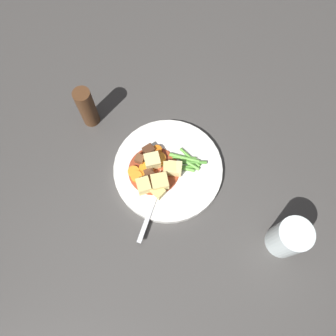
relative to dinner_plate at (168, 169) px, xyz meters
name	(u,v)px	position (x,y,z in m)	size (l,w,h in m)	color
ground_plane	(168,171)	(0.00, 0.00, -0.01)	(3.00, 3.00, 0.00)	#423F3D
dinner_plate	(168,169)	(0.00, 0.00, 0.00)	(0.26, 0.26, 0.02)	white
stew_sauce	(154,171)	(0.03, -0.01, 0.01)	(0.12, 0.12, 0.00)	#93381E
carrot_slice_0	(158,150)	(0.00, -0.05, 0.02)	(0.02, 0.02, 0.01)	orange
carrot_slice_1	(146,170)	(0.05, -0.02, 0.01)	(0.04, 0.04, 0.01)	orange
carrot_slice_2	(137,177)	(0.07, -0.02, 0.02)	(0.03, 0.03, 0.01)	orange
carrot_slice_3	(159,159)	(0.01, -0.03, 0.01)	(0.03, 0.03, 0.01)	orange
carrot_slice_4	(143,178)	(0.06, -0.01, 0.01)	(0.03, 0.03, 0.01)	orange
carrot_slice_5	(134,172)	(0.07, -0.03, 0.01)	(0.03, 0.03, 0.01)	orange
potato_chunk_0	(144,186)	(0.07, 0.01, 0.02)	(0.03, 0.03, 0.03)	#E5CC7A
potato_chunk_1	(168,169)	(0.00, 0.01, 0.02)	(0.03, 0.03, 0.03)	#E5CC7A
potato_chunk_2	(152,161)	(0.03, -0.03, 0.03)	(0.03, 0.03, 0.03)	#EAD68C
potato_chunk_3	(160,182)	(0.04, 0.02, 0.02)	(0.04, 0.03, 0.03)	#E5CC7A
potato_chunk_4	(158,191)	(0.05, 0.04, 0.02)	(0.03, 0.02, 0.02)	#DBBC6B
potato_chunk_5	(175,169)	(-0.01, 0.01, 0.02)	(0.03, 0.03, 0.03)	#EAD68C
meat_chunk_0	(151,180)	(0.05, 0.01, 0.02)	(0.03, 0.03, 0.02)	#4C2B19
meat_chunk_1	(149,150)	(0.02, -0.06, 0.02)	(0.02, 0.02, 0.02)	#4C2B19
meat_chunk_2	(140,159)	(0.05, -0.05, 0.02)	(0.02, 0.02, 0.02)	brown
meat_chunk_3	(149,174)	(0.05, -0.01, 0.02)	(0.02, 0.02, 0.02)	#56331E
green_bean_0	(183,156)	(-0.05, 0.00, 0.01)	(0.01, 0.01, 0.07)	#66AD42
green_bean_1	(190,157)	(-0.06, 0.01, 0.01)	(0.01, 0.01, 0.06)	#599E38
green_bean_2	(184,157)	(-0.05, 0.00, 0.01)	(0.01, 0.01, 0.06)	#599E38
green_bean_3	(178,167)	(-0.02, 0.01, 0.01)	(0.01, 0.01, 0.08)	#66AD42
green_bean_4	(194,162)	(-0.06, 0.02, 0.01)	(0.01, 0.01, 0.06)	#4C8E33
green_bean_5	(180,167)	(-0.03, 0.01, 0.01)	(0.01, 0.01, 0.07)	#599E38
green_bean_6	(190,164)	(-0.05, 0.02, 0.01)	(0.01, 0.01, 0.05)	#66AD42
fork	(153,203)	(0.07, 0.05, 0.01)	(0.14, 0.12, 0.00)	silver
water_glass	(289,238)	(-0.12, 0.28, 0.04)	(0.07, 0.07, 0.10)	silver
pepper_mill	(87,107)	(0.09, -0.22, 0.05)	(0.04, 0.04, 0.12)	#4C2D19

